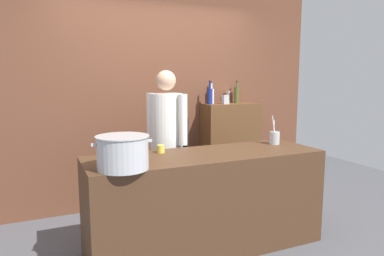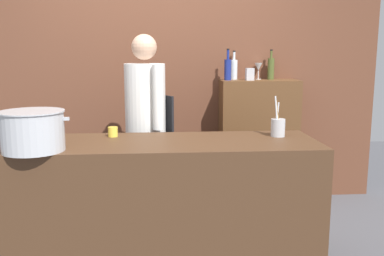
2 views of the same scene
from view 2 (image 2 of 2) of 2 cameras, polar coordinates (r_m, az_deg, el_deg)
brick_back_panel at (r=4.33m, az=-4.14°, el=9.87°), size 4.40×0.10×3.00m
prep_counter at (r=3.12m, az=-3.79°, el=-9.92°), size 2.17×0.70×0.90m
bar_cabinet at (r=4.33m, az=8.78°, el=-1.93°), size 0.76×0.32×1.25m
chef at (r=3.64m, az=-6.15°, el=1.34°), size 0.41×0.47×1.66m
stockpot_large at (r=2.86m, az=-20.45°, el=-0.37°), size 0.46×0.40×0.26m
utensil_crock at (r=3.22m, az=11.37°, el=0.15°), size 0.10×0.10×0.30m
butter_jar at (r=3.20m, az=-10.49°, el=-0.50°), size 0.07×0.07×0.07m
wine_bottle_clear at (r=4.29m, az=5.60°, el=7.84°), size 0.07×0.07×0.28m
wine_bottle_olive at (r=4.34m, az=10.46°, el=7.85°), size 0.06×0.06×0.29m
wine_bottle_cobalt at (r=4.17m, az=4.79°, el=7.85°), size 0.07×0.07×0.30m
wine_glass_short at (r=4.33m, az=8.84°, el=7.99°), size 0.08×0.08×0.16m
spice_tin_silver at (r=4.19m, az=7.70°, el=7.11°), size 0.08×0.08×0.12m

